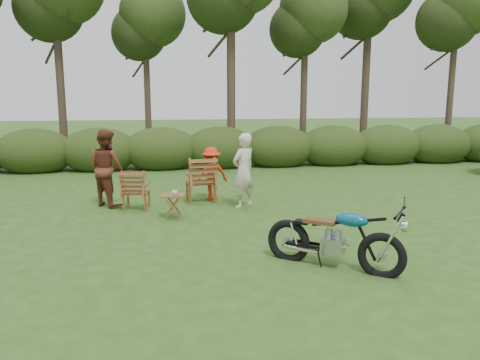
{
  "coord_description": "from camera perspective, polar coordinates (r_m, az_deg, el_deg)",
  "views": [
    {
      "loc": [
        -1.85,
        -6.72,
        2.45
      ],
      "look_at": [
        -0.52,
        1.62,
        0.9
      ],
      "focal_mm": 35.0,
      "sensor_mm": 36.0,
      "label": 1
    }
  ],
  "objects": [
    {
      "name": "ground",
      "position": [
        7.38,
        6.03,
        -9.03
      ],
      "size": [
        80.0,
        80.0,
        0.0
      ],
      "primitive_type": "plane",
      "color": "#254717",
      "rests_on": "ground"
    },
    {
      "name": "tree_line",
      "position": [
        16.67,
        -0.97,
        15.08
      ],
      "size": [
        22.52,
        11.62,
        8.14
      ],
      "color": "#34261C",
      "rests_on": "ground"
    },
    {
      "name": "motorcycle",
      "position": [
        6.99,
        11.17,
        -10.32
      ],
      "size": [
        1.97,
        1.76,
        1.1
      ],
      "primitive_type": null,
      "rotation": [
        0.0,
        0.0,
        -0.66
      ],
      "color": "#0D81AC",
      "rests_on": "ground"
    },
    {
      "name": "lawn_chair_right",
      "position": [
        10.94,
        -4.79,
        -2.58
      ],
      "size": [
        0.78,
        0.78,
        1.04
      ],
      "primitive_type": null,
      "rotation": [
        0.0,
        0.0,
        3.24
      ],
      "color": "brown",
      "rests_on": "ground"
    },
    {
      "name": "lawn_chair_left",
      "position": [
        10.43,
        -12.47,
        -3.43
      ],
      "size": [
        0.69,
        0.69,
        0.86
      ],
      "primitive_type": null,
      "rotation": [
        0.0,
        0.0,
        2.97
      ],
      "color": "brown",
      "rests_on": "ground"
    },
    {
      "name": "side_table",
      "position": [
        9.44,
        -8.16,
        -3.21
      ],
      "size": [
        0.51,
        0.44,
        0.49
      ],
      "primitive_type": null,
      "rotation": [
        0.0,
        0.0,
        -0.09
      ],
      "color": "brown",
      "rests_on": "ground"
    },
    {
      "name": "cup",
      "position": [
        9.33,
        -7.95,
        -1.53
      ],
      "size": [
        0.13,
        0.13,
        0.09
      ],
      "primitive_type": "imported",
      "rotation": [
        0.0,
        0.0,
        -0.09
      ],
      "color": "beige",
      "rests_on": "side_table"
    },
    {
      "name": "adult_a",
      "position": [
        10.3,
        0.43,
        -3.35
      ],
      "size": [
        0.71,
        0.67,
        1.63
      ],
      "primitive_type": "imported",
      "rotation": [
        0.0,
        0.0,
        3.77
      ],
      "color": "beige",
      "rests_on": "ground"
    },
    {
      "name": "adult_b",
      "position": [
        10.88,
        -15.74,
        -3.0
      ],
      "size": [
        1.04,
        1.04,
        1.7
      ],
      "primitive_type": "imported",
      "rotation": [
        0.0,
        0.0,
        2.37
      ],
      "color": "#5D291A",
      "rests_on": "ground"
    },
    {
      "name": "child",
      "position": [
        11.04,
        -3.47,
        -2.43
      ],
      "size": [
        0.91,
        0.68,
        1.25
      ],
      "primitive_type": "imported",
      "rotation": [
        0.0,
        0.0,
        3.43
      ],
      "color": "red",
      "rests_on": "ground"
    }
  ]
}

